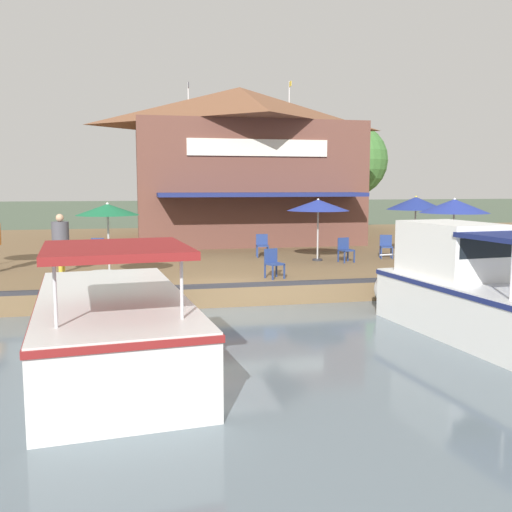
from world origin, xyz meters
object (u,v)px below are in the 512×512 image
Objects in this scene: cafe_chair_under_first_umbrella at (386,245)px; person_near_entrance at (60,236)px; waterfront_restaurant at (240,163)px; cafe_chair_facing_river at (345,249)px; patio_umbrella_by_entrance at (108,210)px; motorboat_fourth_along at (110,318)px; motorboat_outer_channel at (456,291)px; patio_umbrella_near_quay_edge at (454,206)px; cafe_chair_mid_patio at (273,262)px; patio_umbrella_far_corner at (416,203)px; patio_umbrella_mid_patio_right at (318,205)px; tree_downstream_bank at (170,166)px; cafe_chair_back_row_seat at (97,249)px; tree_behind_restaurant at (350,162)px; cafe_chair_far_corner_seat at (262,244)px.

person_near_entrance is (1.27, -11.30, 0.67)m from cafe_chair_under_first_umbrella.
waterfront_restaurant is 12.61× the size of cafe_chair_facing_river.
patio_umbrella_by_entrance reaches higher than motorboat_fourth_along.
motorboat_outer_channel is (5.13, 7.67, -1.63)m from patio_umbrella_by_entrance.
patio_umbrella_near_quay_edge reaches higher than motorboat_fourth_along.
patio_umbrella_by_entrance is 2.59× the size of cafe_chair_under_first_umbrella.
motorboat_fourth_along is at bearing -41.54° from cafe_chair_mid_patio.
patio_umbrella_far_corner reaches higher than patio_umbrella_near_quay_edge.
cafe_chair_under_first_umbrella is 11.40m from person_near_entrance.
waterfront_restaurant reaches higher than patio_umbrella_far_corner.
cafe_chair_mid_patio is 6.62m from motorboat_fourth_along.
patio_umbrella_far_corner reaches higher than motorboat_fourth_along.
patio_umbrella_mid_patio_right is at bearing -75.10° from patio_umbrella_far_corner.
patio_umbrella_mid_patio_right is (8.73, 1.22, -1.80)m from waterfront_restaurant.
tree_downstream_bank is (-21.71, -4.97, 3.40)m from motorboat_outer_channel.
cafe_chair_mid_patio is 1.00× the size of cafe_chair_back_row_seat.
patio_umbrella_far_corner is 2.44m from cafe_chair_under_first_umbrella.
motorboat_fourth_along is at bearing -49.55° from patio_umbrella_far_corner.
motorboat_outer_channel is (7.52, -0.24, -0.12)m from cafe_chair_facing_river.
cafe_chair_mid_patio is at bearing 138.46° from motorboat_fourth_along.
cafe_chair_under_first_umbrella is 0.13× the size of tree_behind_restaurant.
motorboat_fourth_along is 1.18× the size of tree_behind_restaurant.
cafe_chair_far_corner_seat is 3.24m from cafe_chair_facing_river.
cafe_chair_facing_river is 8.65m from cafe_chair_back_row_seat.
motorboat_fourth_along is (4.95, -4.38, -0.30)m from cafe_chair_mid_patio.
motorboat_outer_channel is at bearing -14.42° from cafe_chair_under_first_umbrella.
tree_downstream_bank is at bearing 173.61° from motorboat_fourth_along.
patio_umbrella_far_corner is at bearing 87.08° from cafe_chair_far_corner_seat.
cafe_chair_far_corner_seat is at bearing 12.44° from tree_downstream_bank.
cafe_chair_back_row_seat is 0.15× the size of tree_downstream_bank.
cafe_chair_under_first_umbrella is at bearing 111.56° from cafe_chair_facing_river.
patio_umbrella_far_corner reaches higher than cafe_chair_facing_river.
waterfront_restaurant reaches higher than person_near_entrance.
patio_umbrella_far_corner is at bearing 90.53° from cafe_chair_back_row_seat.
patio_umbrella_far_corner is 15.33m from tree_downstream_bank.
motorboat_outer_channel is (8.27, -2.12, -0.12)m from cafe_chair_under_first_umbrella.
waterfront_restaurant is at bearing 32.87° from tree_downstream_bank.
cafe_chair_facing_river is 9.46m from person_near_entrance.
patio_umbrella_mid_patio_right is 2.61× the size of cafe_chair_far_corner_seat.
waterfront_restaurant reaches higher than cafe_chair_mid_patio.
tree_behind_restaurant is at bearing 164.49° from cafe_chair_under_first_umbrella.
tree_downstream_bank is (-12.46, -8.74, 1.78)m from patio_umbrella_far_corner.
patio_umbrella_mid_patio_right is 7.89m from cafe_chair_back_row_seat.
patio_umbrella_by_entrance is at bearing -39.00° from tree_behind_restaurant.
motorboat_outer_channel is (8.09, 0.59, -1.61)m from patio_umbrella_mid_patio_right.
patio_umbrella_near_quay_edge is at bearing 102.31° from cafe_chair_mid_patio.
person_near_entrance is at bearing -80.12° from patio_umbrella_far_corner.
person_near_entrance is 7.57m from motorboat_fourth_along.
person_near_entrance is (2.56, -6.90, 0.67)m from cafe_chair_far_corner_seat.
tree_downstream_bank is at bearing -167.12° from motorboat_outer_channel.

